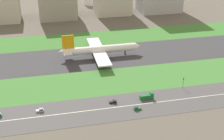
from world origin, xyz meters
TOP-DOWN VIEW (x-y plane):
  - ground_plane at (0.00, 0.00)m, footprint 800.00×800.00m
  - runway at (0.00, 0.00)m, footprint 280.00×46.00m
  - grass_median_north at (0.00, 41.00)m, footprint 280.00×36.00m
  - grass_median_south at (0.00, -41.00)m, footprint 280.00×36.00m
  - highway at (0.00, -73.00)m, footprint 280.00×28.00m
  - highway_centerline at (0.00, -73.00)m, footprint 266.00×0.50m
  - airliner at (-3.04, 0.00)m, footprint 65.00×56.00m
  - car_1 at (-49.48, -68.00)m, footprint 4.40×1.80m
  - car_2 at (5.00, -78.00)m, footprint 4.40×1.80m
  - car_4 at (-6.80, -68.00)m, footprint 4.40×1.80m
  - truck_0 at (14.23, -68.00)m, footprint 8.40×2.50m
  - traffic_light at (41.18, -60.01)m, footprint 0.36×0.50m

SIDE VIEW (x-z plane):
  - ground_plane at x=0.00m, z-range 0.00..0.00m
  - runway at x=0.00m, z-range 0.00..0.10m
  - grass_median_north at x=0.00m, z-range 0.00..0.10m
  - grass_median_south at x=0.00m, z-range 0.00..0.10m
  - highway at x=0.00m, z-range 0.00..0.10m
  - highway_centerline at x=0.00m, z-range 0.10..0.11m
  - car_1 at x=-49.48m, z-range -0.08..1.92m
  - car_2 at x=5.00m, z-range -0.08..1.92m
  - car_4 at x=-6.80m, z-range -0.08..1.92m
  - truck_0 at x=14.23m, z-range -0.33..3.67m
  - traffic_light at x=41.18m, z-range 0.69..7.89m
  - airliner at x=-3.04m, z-range -3.62..16.08m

